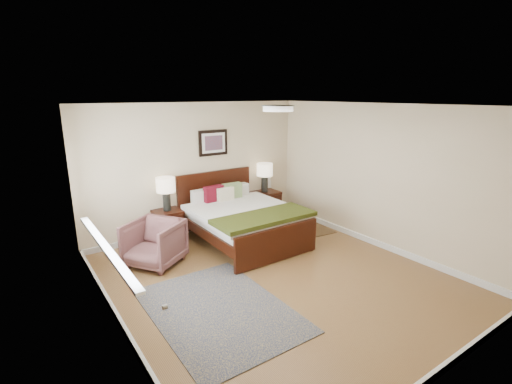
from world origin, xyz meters
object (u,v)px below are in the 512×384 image
(armchair, at_px, (154,243))
(rug_persian, at_px, (219,310))
(bed, at_px, (242,214))
(nightstand_left, at_px, (168,217))
(lamp_left, at_px, (166,188))
(lamp_right, at_px, (265,172))
(nightstand_right, at_px, (265,202))

(armchair, distance_m, rug_persian, 1.77)
(bed, height_order, nightstand_left, bed)
(lamp_left, xyz_separation_m, armchair, (-0.56, -0.82, -0.65))
(rug_persian, bearing_deg, lamp_right, 44.98)
(bed, distance_m, lamp_right, 1.46)
(lamp_right, bearing_deg, armchair, -163.51)
(nightstand_right, height_order, rug_persian, nightstand_right)
(armchair, bearing_deg, rug_persian, -27.99)
(bed, xyz_separation_m, rug_persian, (-1.47, -1.73, -0.52))
(lamp_right, relative_size, rug_persian, 0.28)
(nightstand_right, bearing_deg, nightstand_left, -179.82)
(nightstand_left, distance_m, lamp_right, 2.27)
(rug_persian, bearing_deg, nightstand_left, 81.91)
(bed, height_order, lamp_left, lamp_left)
(armchair, bearing_deg, nightstand_left, 110.76)
(lamp_left, bearing_deg, nightstand_left, -90.00)
(nightstand_left, bearing_deg, rug_persian, -98.40)
(bed, distance_m, armchair, 1.66)
(lamp_left, bearing_deg, lamp_right, 0.00)
(lamp_left, height_order, armchair, lamp_left)
(nightstand_right, distance_m, armchair, 2.87)
(bed, xyz_separation_m, nightstand_left, (-1.10, 0.79, -0.06))
(bed, height_order, armchair, bed)
(lamp_left, distance_m, armchair, 1.19)
(bed, xyz_separation_m, lamp_left, (-1.10, 0.81, 0.49))
(bed, distance_m, lamp_left, 1.45)
(lamp_right, distance_m, armchair, 2.95)
(bed, height_order, lamp_right, lamp_right)
(bed, xyz_separation_m, nightstand_right, (1.10, 0.80, -0.15))
(lamp_left, distance_m, lamp_right, 2.20)
(bed, relative_size, nightstand_right, 3.46)
(nightstand_left, height_order, lamp_left, lamp_left)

